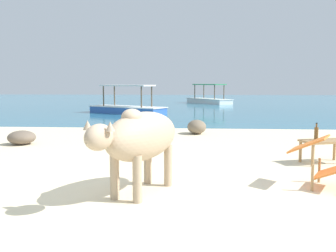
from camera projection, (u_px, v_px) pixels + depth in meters
name	position (u px, v px, depth m)	size (l,w,h in m)	color
sand_beach	(153.00, 194.00, 5.00)	(18.00, 14.00, 0.04)	beige
water_surface	(190.00, 103.00, 26.81)	(60.00, 36.00, 0.03)	teal
cow	(141.00, 137.00, 4.88)	(1.06, 1.90, 1.07)	tan
low_bench_table	(324.00, 144.00, 6.77)	(0.86, 0.66, 0.40)	#A37A4C
bottle	(316.00, 133.00, 6.76)	(0.07, 0.07, 0.30)	brown
deck_chair_far	(321.00, 158.00, 5.21)	(0.92, 0.81, 0.68)	#A37A4C
shore_rock_large	(22.00, 137.00, 8.84)	(0.61, 0.61, 0.31)	#6B5B4C
shore_rock_medium	(197.00, 127.00, 10.65)	(0.65, 0.50, 0.38)	#756651
boat_white	(209.00, 99.00, 26.47)	(3.10, 3.65, 1.29)	white
boat_blue	(127.00, 107.00, 18.01)	(3.78, 2.76, 1.29)	#3866B7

